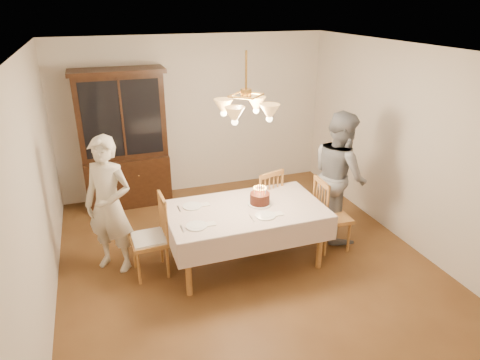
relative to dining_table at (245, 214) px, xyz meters
name	(u,v)px	position (x,y,z in m)	size (l,w,h in m)	color
ground	(245,261)	(0.00, 0.00, -0.68)	(5.00, 5.00, 0.00)	#543318
room_shell	(246,143)	(0.00, 0.00, 0.90)	(5.00, 5.00, 5.00)	white
dining_table	(245,214)	(0.00, 0.00, 0.00)	(1.90, 1.10, 0.76)	#955F2B
china_hutch	(124,142)	(-1.20, 2.25, 0.36)	(1.38, 0.54, 2.16)	black
chair_far_side	(262,206)	(0.47, 0.59, -0.24)	(0.55, 0.53, 1.00)	#955F2B
chair_left_end	(150,240)	(-1.15, 0.15, -0.23)	(0.44, 0.46, 1.00)	#955F2B
chair_right_end	(331,218)	(1.19, -0.04, -0.24)	(0.44, 0.46, 1.00)	#955F2B
elderly_woman	(109,205)	(-1.56, 0.43, 0.16)	(0.62, 0.41, 1.69)	beige
adult_in_grey	(339,175)	(1.45, 0.27, 0.20)	(0.86, 0.67, 1.78)	slate
birthday_cake	(260,199)	(0.21, 0.05, 0.15)	(0.30, 0.30, 0.23)	white
place_setting_near_left	(198,226)	(-0.65, -0.25, 0.08)	(0.39, 0.24, 0.02)	white
place_setting_near_right	(267,216)	(0.16, -0.27, 0.08)	(0.39, 0.24, 0.02)	white
place_setting_far_left	(193,206)	(-0.59, 0.25, 0.08)	(0.38, 0.23, 0.02)	white
chandelier	(246,109)	(0.00, 0.00, 1.29)	(0.62, 0.62, 0.73)	#BF8C3F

